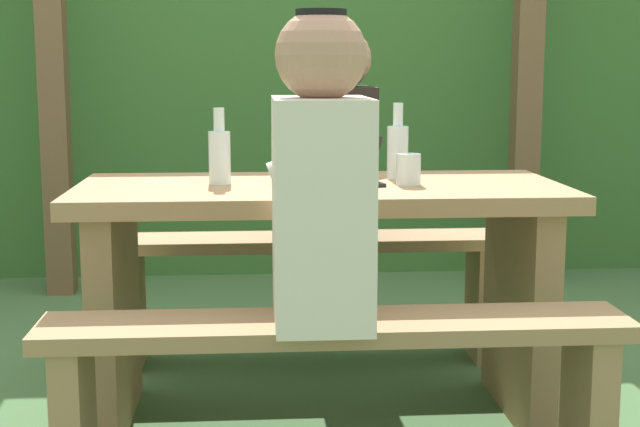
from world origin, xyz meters
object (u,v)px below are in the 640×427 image
bottle_left (282,156)px  cell_phone (366,183)px  bench_near (336,372)px  bottle_center (220,154)px  picnic_table (320,260)px  person_white_shirt (321,180)px  person_black_coat (341,141)px  bottle_right (398,149)px  drinking_glass (409,169)px  bench_far (309,272)px

bottle_left → cell_phone: (0.24, 0.01, -0.08)m
bench_near → cell_phone: cell_phone is taller
bench_near → bottle_center: (-0.29, 0.56, 0.47)m
picnic_table → person_white_shirt: (-0.04, -0.54, 0.30)m
person_black_coat → bottle_right: bearing=-72.5°
person_black_coat → bottle_right: size_ratio=3.14×
drinking_glass → bottle_center: (-0.54, 0.06, 0.04)m
bottle_left → bottle_center: bottle_center is taller
bench_near → cell_phone: size_ratio=10.00×
bottle_right → bottle_center: (-0.53, -0.09, -0.00)m
drinking_glass → cell_phone: 0.13m
picnic_table → bench_near: size_ratio=1.00×
picnic_table → person_white_shirt: bearing=-93.9°
person_white_shirt → cell_phone: bearing=71.8°
person_white_shirt → bottle_right: person_white_shirt is taller
bottle_center → cell_phone: (0.42, -0.05, -0.08)m
bottle_left → bench_near: bearing=-77.8°
bottle_center → picnic_table: bearing=-4.1°
drinking_glass → cell_phone: bearing=173.7°
drinking_glass → bottle_left: bearing=179.2°
person_white_shirt → bottle_center: person_white_shirt is taller
person_white_shirt → bottle_left: size_ratio=3.35×
person_white_shirt → cell_phone: person_white_shirt is taller
picnic_table → bottle_right: bearing=25.2°
drinking_glass → bottle_right: size_ratio=0.39×
drinking_glass → bench_near: bearing=-116.7°
bottle_left → cell_phone: 0.25m
person_white_shirt → drinking_glass: 0.58m
person_white_shirt → cell_phone: (0.17, 0.51, -0.07)m
picnic_table → bottle_center: (-0.29, 0.02, 0.31)m
picnic_table → cell_phone: size_ratio=10.00×
drinking_glass → person_black_coat: bearing=103.8°
picnic_table → drinking_glass: bearing=-8.6°
bench_far → bottle_center: 0.76m
bench_far → bottle_center: bearing=-119.1°
person_black_coat → cell_phone: (0.02, -0.56, -0.07)m
bench_far → drinking_glass: 0.76m
drinking_glass → bottle_center: bearing=173.8°
bottle_left → cell_phone: bearing=2.0°
picnic_table → bottle_left: 0.33m
bench_far → person_black_coat: person_black_coat is taller
person_white_shirt → person_black_coat: 1.08m
bench_far → bottle_center: bottle_center is taller
bottle_right → bottle_left: bearing=-157.3°
person_white_shirt → bottle_left: (-0.07, 0.50, 0.01)m
person_black_coat → bottle_left: bearing=-111.1°
person_white_shirt → person_black_coat: bearing=82.2°
bottle_right → bottle_center: size_ratio=1.04×
bottle_left → drinking_glass: bearing=-0.8°
bench_far → cell_phone: size_ratio=10.00×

